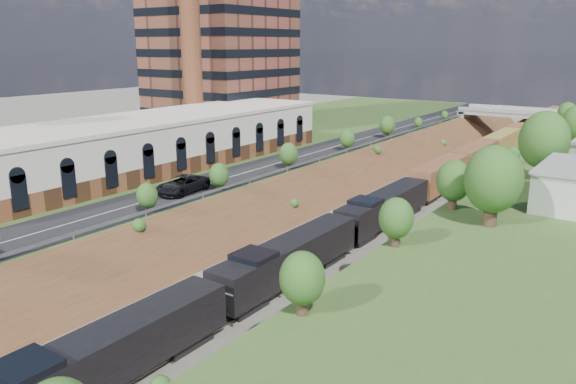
% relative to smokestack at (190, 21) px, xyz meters
% --- Properties ---
extents(platform_left, '(44.00, 180.00, 5.00)m').
position_rel_smokestack_xyz_m(platform_left, '(3.00, 4.00, -22.50)').
color(platform_left, '#3A5E27').
rests_on(platform_left, ground).
extents(embankment_left, '(10.00, 180.00, 10.00)m').
position_rel_smokestack_xyz_m(embankment_left, '(25.00, 4.00, -25.00)').
color(embankment_left, brown).
rests_on(embankment_left, ground).
extents(embankment_right, '(10.00, 180.00, 10.00)m').
position_rel_smokestack_xyz_m(embankment_right, '(47.00, 4.00, -25.00)').
color(embankment_right, brown).
rests_on(embankment_right, ground).
extents(rail_left_track, '(1.58, 180.00, 0.18)m').
position_rel_smokestack_xyz_m(rail_left_track, '(33.40, 4.00, -24.91)').
color(rail_left_track, gray).
rests_on(rail_left_track, ground).
extents(rail_right_track, '(1.58, 180.00, 0.18)m').
position_rel_smokestack_xyz_m(rail_right_track, '(38.60, 4.00, -24.91)').
color(rail_right_track, gray).
rests_on(rail_right_track, ground).
extents(road, '(8.00, 180.00, 0.10)m').
position_rel_smokestack_xyz_m(road, '(20.50, 4.00, -19.95)').
color(road, black).
rests_on(road, platform_left).
extents(guardrail, '(0.10, 171.00, 0.70)m').
position_rel_smokestack_xyz_m(guardrail, '(24.60, 3.80, -19.45)').
color(guardrail, '#99999E').
rests_on(guardrail, platform_left).
extents(commercial_building, '(14.30, 62.30, 7.00)m').
position_rel_smokestack_xyz_m(commercial_building, '(8.00, -18.00, -16.49)').
color(commercial_building, brown).
rests_on(commercial_building, platform_left).
extents(smokestack, '(3.20, 3.20, 40.00)m').
position_rel_smokestack_xyz_m(smokestack, '(0.00, 0.00, 0.00)').
color(smokestack, brown).
rests_on(smokestack, platform_left).
extents(overpass, '(24.50, 8.30, 7.40)m').
position_rel_smokestack_xyz_m(overpass, '(36.00, 66.00, -20.08)').
color(overpass, gray).
rests_on(overpass, ground).
extents(tree_right_large, '(5.25, 5.25, 7.61)m').
position_rel_smokestack_xyz_m(tree_right_large, '(53.00, -16.00, -15.62)').
color(tree_right_large, '#473323').
rests_on(tree_right_large, platform_right).
extents(tree_left_crest, '(2.45, 2.45, 3.55)m').
position_rel_smokestack_xyz_m(tree_left_crest, '(24.20, -36.00, -17.96)').
color(tree_left_crest, '#473323').
rests_on(tree_left_crest, platform_left).
extents(freight_train, '(3.21, 163.24, 4.76)m').
position_rel_smokestack_xyz_m(freight_train, '(38.60, 26.37, -22.29)').
color(freight_train, black).
rests_on(freight_train, ground).
extents(suv, '(3.69, 7.12, 1.92)m').
position_rel_smokestack_xyz_m(suv, '(21.18, -23.99, -18.94)').
color(suv, black).
rests_on(suv, road).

